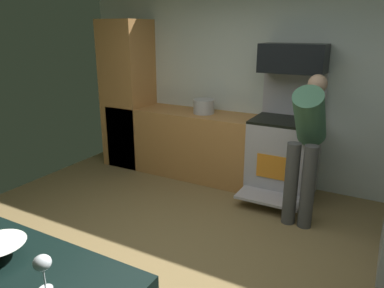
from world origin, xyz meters
TOP-DOWN VIEW (x-y plane):
  - ground_plane at (0.00, 0.00)m, footprint 5.20×4.80m
  - wall_back at (0.00, 2.34)m, footprint 5.20×0.12m
  - lower_cabinet_run at (-0.90, 1.98)m, footprint 2.40×0.60m
  - cabinet_column at (-1.90, 1.98)m, footprint 0.60×0.60m
  - oven_range at (0.45, 1.97)m, footprint 0.76×0.99m
  - microwave at (0.45, 2.06)m, footprint 0.74×0.38m
  - person_cook at (0.81, 1.42)m, footprint 0.31×0.65m
  - wine_glass_mid at (0.32, -1.41)m, footprint 0.08×0.08m
  - stock_pot at (-0.65, 1.98)m, footprint 0.28×0.28m

SIDE VIEW (x-z plane):
  - ground_plane at x=0.00m, z-range -0.02..0.00m
  - lower_cabinet_run at x=-0.90m, z-range 0.00..0.90m
  - oven_range at x=0.45m, z-range -0.24..1.25m
  - person_cook at x=0.81m, z-range 0.15..1.67m
  - stock_pot at x=-0.65m, z-range 0.90..1.09m
  - wine_glass_mid at x=0.32m, z-range 0.94..1.11m
  - cabinet_column at x=-1.90m, z-range 0.00..2.10m
  - wall_back at x=0.00m, z-range 0.00..2.60m
  - microwave at x=0.45m, z-range 1.49..1.81m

